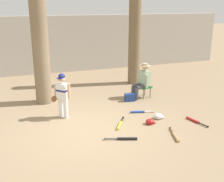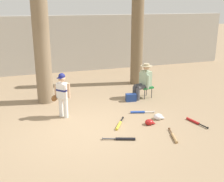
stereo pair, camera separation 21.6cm
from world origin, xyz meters
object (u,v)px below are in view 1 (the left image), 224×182
at_px(bat_yellow_trainer, 120,125).
at_px(bat_wood_tan, 175,136).
at_px(tree_behind_spectator, 135,28).
at_px(handbag_beside_stool, 130,97).
at_px(tree_near_player, 39,29).
at_px(bat_black_composite, 125,139).
at_px(bat_blue_youth, 139,112).
at_px(folding_stool, 144,87).
at_px(batting_helmet_white, 158,116).
at_px(young_ballplayer, 62,93).
at_px(batting_helmet_red, 150,122).
at_px(bat_red_barrel, 194,121).
at_px(seated_spectator, 142,80).

bearing_deg(bat_yellow_trainer, bat_wood_tan, -47.03).
bearing_deg(tree_behind_spectator, handbag_beside_stool, -117.25).
xyz_separation_m(tree_near_player, bat_yellow_trainer, (1.67, -2.61, -2.34)).
relative_size(bat_black_composite, bat_blue_youth, 1.10).
bearing_deg(bat_blue_youth, tree_behind_spectator, 68.87).
bearing_deg(bat_yellow_trainer, folding_stool, 49.31).
relative_size(tree_near_player, bat_blue_youth, 7.75).
height_order(tree_behind_spectator, batting_helmet_white, tree_behind_spectator).
relative_size(young_ballplayer, bat_wood_tan, 1.72).
bearing_deg(bat_wood_tan, bat_blue_youth, 94.46).
bearing_deg(batting_helmet_white, bat_black_composite, -147.89).
distance_m(bat_black_composite, bat_wood_tan, 1.25).
bearing_deg(bat_blue_youth, batting_helmet_white, -61.91).
bearing_deg(tree_behind_spectator, bat_wood_tan, -102.28).
bearing_deg(bat_black_composite, batting_helmet_red, 32.02).
bearing_deg(young_ballplayer, folding_stool, 15.84).
distance_m(batting_helmet_white, batting_helmet_red, 0.47).
xyz_separation_m(bat_yellow_trainer, batting_helmet_red, (0.81, -0.18, 0.04)).
xyz_separation_m(bat_yellow_trainer, bat_wood_tan, (1.03, -1.10, 0.00)).
bearing_deg(bat_blue_youth, bat_wood_tan, -85.54).
bearing_deg(bat_red_barrel, handbag_beside_stool, 114.30).
xyz_separation_m(tree_behind_spectator, young_ballplayer, (-3.41, -2.66, -1.47)).
relative_size(bat_blue_youth, batting_helmet_red, 2.56).
xyz_separation_m(tree_near_player, seated_spectator, (3.24, -0.68, -1.74)).
relative_size(bat_red_barrel, batting_helmet_red, 2.75).
height_order(bat_wood_tan, batting_helmet_white, batting_helmet_white).
bearing_deg(batting_helmet_red, bat_red_barrel, -13.14).
bearing_deg(bat_blue_youth, handbag_beside_stool, 81.76).
xyz_separation_m(bat_black_composite, bat_wood_tan, (1.22, -0.30, 0.00)).
bearing_deg(seated_spectator, batting_helmet_red, -110.13).
distance_m(bat_blue_youth, bat_red_barrel, 1.62).
distance_m(tree_behind_spectator, bat_blue_youth, 3.97).
distance_m(seated_spectator, batting_helmet_red, 2.32).
height_order(folding_stool, bat_wood_tan, folding_stool).
bearing_deg(batting_helmet_white, bat_yellow_trainer, -176.61).
distance_m(young_ballplayer, folding_stool, 3.14).
bearing_deg(tree_behind_spectator, bat_yellow_trainer, -119.02).
bearing_deg(tree_near_player, handbag_beside_stool, -17.73).
height_order(tree_near_player, handbag_beside_stool, tree_near_player).
bearing_deg(bat_wood_tan, folding_stool, 78.00).
bearing_deg(bat_blue_youth, tree_near_player, 142.78).
bearing_deg(bat_black_composite, seated_spectator, 57.07).
xyz_separation_m(seated_spectator, bat_black_composite, (-1.77, -2.74, -0.61)).
distance_m(young_ballplayer, seated_spectator, 3.02).
xyz_separation_m(bat_wood_tan, batting_helmet_white, (0.18, 1.17, 0.04)).
relative_size(handbag_beside_stool, batting_helmet_white, 1.12).
distance_m(bat_blue_youth, batting_helmet_white, 0.67).
distance_m(tree_near_player, bat_wood_tan, 5.15).
xyz_separation_m(tree_near_player, batting_helmet_red, (2.47, -2.79, -2.31)).
xyz_separation_m(bat_black_composite, bat_blue_youth, (1.08, 1.47, 0.00)).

